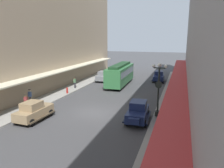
{
  "coord_description": "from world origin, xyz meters",
  "views": [
    {
      "loc": [
        8.39,
        -19.62,
        7.59
      ],
      "look_at": [
        0.0,
        6.0,
        1.8
      ],
      "focal_mm": 34.58,
      "sensor_mm": 36.0,
      "label": 1
    }
  ],
  "objects": [
    {
      "name": "streetcar",
      "position": [
        -1.1,
        13.61,
        1.9
      ],
      "size": [
        2.77,
        9.67,
        3.46
      ],
      "color": "#33723F",
      "rests_on": "ground"
    },
    {
      "name": "pedestrian_0",
      "position": [
        8.27,
        3.17,
        1.01
      ],
      "size": [
        0.36,
        0.28,
        1.67
      ],
      "color": "#2D2D33",
      "rests_on": "sidewalk_right"
    },
    {
      "name": "sidewalk_right",
      "position": [
        7.5,
        0.0,
        0.07
      ],
      "size": [
        3.0,
        60.0,
        0.15
      ],
      "primitive_type": "cube",
      "color": "#99968E",
      "rests_on": "ground"
    },
    {
      "name": "parked_car_1",
      "position": [
        -4.8,
        15.75,
        0.94
      ],
      "size": [
        2.17,
        4.27,
        1.84
      ],
      "color": "slate",
      "rests_on": "ground"
    },
    {
      "name": "fire_hydrant",
      "position": [
        -6.35,
        5.67,
        0.56
      ],
      "size": [
        0.24,
        0.24,
        0.82
      ],
      "color": "#B21E19",
      "rests_on": "sidewalk_left"
    },
    {
      "name": "pedestrian_3",
      "position": [
        -6.8,
        8.8,
        1.01
      ],
      "size": [
        0.36,
        0.28,
        1.67
      ],
      "color": "#2D2D33",
      "rests_on": "sidewalk_left"
    },
    {
      "name": "pedestrian_1",
      "position": [
        -7.99,
        0.12,
        1.01
      ],
      "size": [
        0.36,
        0.28,
        1.67
      ],
      "color": "#2D2D33",
      "rests_on": "sidewalk_left"
    },
    {
      "name": "parked_car_3",
      "position": [
        4.55,
        18.65,
        0.94
      ],
      "size": [
        2.31,
        4.32,
        1.84
      ],
      "color": "#19234C",
      "rests_on": "ground"
    },
    {
      "name": "parked_car_0",
      "position": [
        -4.52,
        -3.7,
        0.94
      ],
      "size": [
        2.25,
        4.3,
        1.84
      ],
      "color": "#997F5B",
      "rests_on": "ground"
    },
    {
      "name": "sidewalk_left",
      "position": [
        -7.5,
        0.0,
        0.07
      ],
      "size": [
        3.0,
        60.0,
        0.15
      ],
      "primitive_type": "cube",
      "color": "#99968E",
      "rests_on": "ground"
    },
    {
      "name": "pedestrian_2",
      "position": [
        -6.89,
        -1.88,
        1.01
      ],
      "size": [
        0.36,
        0.28,
        1.67
      ],
      "color": "#2D2D33",
      "rests_on": "sidewalk_left"
    },
    {
      "name": "ground_plane",
      "position": [
        0.0,
        0.0,
        0.0
      ],
      "size": [
        200.0,
        200.0,
        0.0
      ],
      "primitive_type": "plane",
      "color": "#424244"
    },
    {
      "name": "lamp_post_with_clock",
      "position": [
        6.4,
        0.62,
        2.99
      ],
      "size": [
        1.42,
        0.44,
        5.16
      ],
      "color": "black",
      "rests_on": "sidewalk_right"
    },
    {
      "name": "parked_car_2",
      "position": [
        4.77,
        -0.85,
        0.94
      ],
      "size": [
        2.3,
        4.32,
        1.84
      ],
      "color": "#19234C",
      "rests_on": "ground"
    },
    {
      "name": "building_row_right",
      "position": [
        10.23,
        0.0,
        10.34
      ],
      "size": [
        4.3,
        60.0,
        20.69
      ],
      "color": "#939399",
      "rests_on": "ground"
    }
  ]
}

